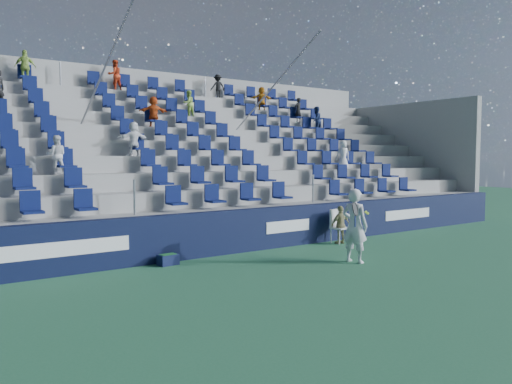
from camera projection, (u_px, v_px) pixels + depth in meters
ground at (318, 273)px, 11.50m from camera, size 70.00×70.00×0.00m
sponsor_wall at (243, 230)px, 14.04m from camera, size 24.00×0.32×1.20m
grandstand at (166, 172)px, 18.10m from camera, size 24.00×8.17×6.63m
tennis_player at (355, 226)px, 12.57m from camera, size 0.71×0.78×1.88m
line_judge_chair at (337, 224)px, 15.45m from camera, size 0.52×0.54×1.05m
line_judge at (341, 225)px, 15.32m from camera, size 0.71×0.35×1.18m
ball_bin at (168, 259)px, 12.32m from camera, size 0.51×0.36×0.27m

